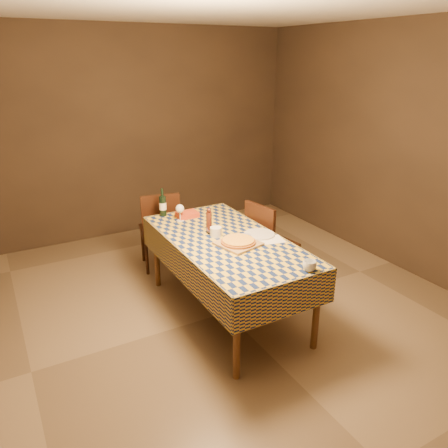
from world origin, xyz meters
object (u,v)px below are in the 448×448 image
object	(u,v)px
chair_far	(160,226)
cutting_board	(238,244)
wine_bottle	(163,205)
chair_right	(267,240)
dining_table	(227,247)
bowl	(213,231)
white_plate	(259,234)
pizza	(238,241)

from	to	relation	value
chair_far	cutting_board	bearing A→B (deg)	-80.59
wine_bottle	chair_right	distance (m)	1.14
cutting_board	wine_bottle	world-z (taller)	wine_bottle
cutting_board	wine_bottle	size ratio (longest dim) A/B	1.12
dining_table	cutting_board	xyz separation A→B (m)	(0.03, -0.16, 0.09)
dining_table	cutting_board	size ratio (longest dim) A/B	5.63
cutting_board	bowl	world-z (taller)	bowl
chair_far	chair_right	xyz separation A→B (m)	(0.84, -0.90, 0.00)
dining_table	wine_bottle	xyz separation A→B (m)	(-0.27, 0.86, 0.19)
cutting_board	bowl	distance (m)	0.36
dining_table	chair_far	distance (m)	1.21
wine_bottle	white_plate	bearing A→B (deg)	-58.01
pizza	chair_far	xyz separation A→B (m)	(-0.22, 1.34, -0.28)
wine_bottle	dining_table	bearing A→B (deg)	-72.72
bowl	dining_table	bearing A→B (deg)	-79.06
white_plate	cutting_board	bearing A→B (deg)	-161.62
dining_table	white_plate	distance (m)	0.33
dining_table	wine_bottle	world-z (taller)	wine_bottle
white_plate	bowl	bearing A→B (deg)	143.26
wine_bottle	white_plate	world-z (taller)	wine_bottle
wine_bottle	chair_right	world-z (taller)	wine_bottle
dining_table	chair_far	bearing A→B (deg)	99.34
white_plate	chair_right	distance (m)	0.54
dining_table	pizza	world-z (taller)	pizza
wine_bottle	bowl	bearing A→B (deg)	-70.92
chair_far	chair_right	bearing A→B (deg)	-47.19
wine_bottle	chair_far	world-z (taller)	wine_bottle
pizza	bowl	world-z (taller)	pizza
bowl	cutting_board	bearing A→B (deg)	-79.50
bowl	wine_bottle	world-z (taller)	wine_bottle
pizza	chair_right	bearing A→B (deg)	35.49
cutting_board	wine_bottle	distance (m)	1.07
wine_bottle	chair_right	bearing A→B (deg)	-32.63
pizza	chair_right	size ratio (longest dim) A/B	0.34
cutting_board	chair_far	distance (m)	1.38
white_plate	chair_right	world-z (taller)	chair_right
bowl	chair_right	world-z (taller)	chair_right
pizza	chair_far	distance (m)	1.39
white_plate	chair_right	xyz separation A→B (m)	(0.33, 0.34, -0.26)
cutting_board	bowl	xyz separation A→B (m)	(-0.07, 0.35, 0.01)
white_plate	chair_far	world-z (taller)	chair_far
chair_far	pizza	bearing A→B (deg)	-80.59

